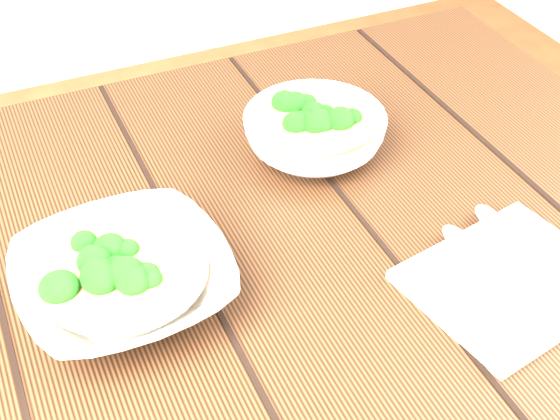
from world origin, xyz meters
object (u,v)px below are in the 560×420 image
(table, at_px, (216,330))
(soup_bowl_front, at_px, (124,280))
(trivet, at_px, (171,247))
(napkin, at_px, (510,282))
(soup_bowl_back, at_px, (314,133))

(table, bearing_deg, soup_bowl_front, -166.74)
(trivet, bearing_deg, napkin, -31.40)
(soup_bowl_back, distance_m, trivet, 0.25)
(soup_bowl_front, bearing_deg, napkin, -21.38)
(soup_bowl_front, height_order, trivet, soup_bowl_front)
(table, height_order, soup_bowl_front, soup_bowl_front)
(table, bearing_deg, soup_bowl_back, 34.05)
(soup_bowl_front, distance_m, soup_bowl_back, 0.32)
(trivet, height_order, napkin, trivet)
(table, distance_m, soup_bowl_back, 0.27)
(soup_bowl_back, xyz_separation_m, napkin, (0.08, -0.29, -0.03))
(table, xyz_separation_m, napkin, (0.27, -0.17, 0.13))
(table, relative_size, soup_bowl_back, 5.16)
(table, relative_size, soup_bowl_front, 5.36)
(trivet, bearing_deg, soup_bowl_back, 25.41)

